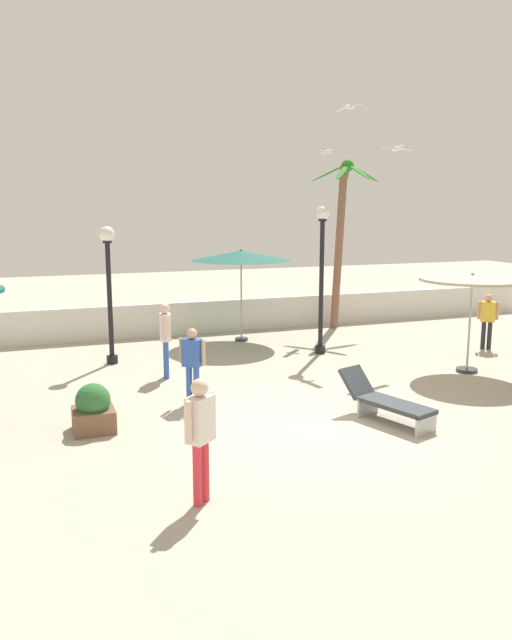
{
  "coord_description": "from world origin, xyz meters",
  "views": [
    {
      "loc": [
        -4.62,
        -9.31,
        3.79
      ],
      "look_at": [
        0.0,
        3.1,
        1.4
      ],
      "focal_mm": 34.35,
      "sensor_mm": 36.0,
      "label": 1
    }
  ],
  "objects_px": {
    "lamp_post_0": "(322,266)",
    "planter": "(93,410)",
    "guest_0": "(192,359)",
    "patio_umbrella_3": "(241,256)",
    "lamp_post_1": "(109,278)",
    "guest_1": "(488,316)",
    "seagull_0": "(350,107)",
    "guest_3": "(200,429)",
    "seagull_2": "(397,148)",
    "palm_tree_0": "(341,225)",
    "lounge_chair_0": "(385,400)",
    "guest_2": "(165,333)",
    "patio_umbrella_4": "(472,285)",
    "seagull_1": "(326,152)"
  },
  "relations": [
    {
      "from": "lamp_post_0",
      "to": "planter",
      "type": "bearing_deg",
      "value": -148.14
    },
    {
      "from": "guest_0",
      "to": "planter",
      "type": "xyz_separation_m",
      "value": [
        -2.0,
        -0.88,
        -0.53
      ]
    },
    {
      "from": "lamp_post_0",
      "to": "planter",
      "type": "relative_size",
      "value": 4.57
    },
    {
      "from": "patio_umbrella_3",
      "to": "lamp_post_0",
      "type": "distance_m",
      "value": 2.69
    },
    {
      "from": "planter",
      "to": "lamp_post_1",
      "type": "bearing_deg",
      "value": 78.98
    },
    {
      "from": "guest_1",
      "to": "seagull_0",
      "type": "relative_size",
      "value": 1.37
    },
    {
      "from": "guest_3",
      "to": "seagull_2",
      "type": "distance_m",
      "value": 10.49
    },
    {
      "from": "palm_tree_0",
      "to": "lounge_chair_0",
      "type": "relative_size",
      "value": 2.72
    },
    {
      "from": "palm_tree_0",
      "to": "seagull_0",
      "type": "xyz_separation_m",
      "value": [
        -0.89,
        -1.97,
        3.26
      ]
    },
    {
      "from": "guest_2",
      "to": "seagull_2",
      "type": "xyz_separation_m",
      "value": [
        6.13,
        0.37,
        4.28
      ]
    },
    {
      "from": "patio_umbrella_4",
      "to": "lamp_post_1",
      "type": "relative_size",
      "value": 0.71
    },
    {
      "from": "lounge_chair_0",
      "to": "planter",
      "type": "xyz_separation_m",
      "value": [
        -5.03,
        1.28,
        0.0
      ]
    },
    {
      "from": "guest_0",
      "to": "planter",
      "type": "bearing_deg",
      "value": -156.31
    },
    {
      "from": "patio_umbrella_3",
      "to": "patio_umbrella_4",
      "type": "xyz_separation_m",
      "value": [
        3.87,
        -5.19,
        -0.42
      ]
    },
    {
      "from": "palm_tree_0",
      "to": "guest_3",
      "type": "xyz_separation_m",
      "value": [
        -7.46,
        -10.21,
        -2.28
      ]
    },
    {
      "from": "patio_umbrella_3",
      "to": "seagull_2",
      "type": "bearing_deg",
      "value": -41.86
    },
    {
      "from": "planter",
      "to": "guest_3",
      "type": "bearing_deg",
      "value": -72.04
    },
    {
      "from": "lamp_post_1",
      "to": "lounge_chair_0",
      "type": "height_order",
      "value": "lamp_post_1"
    },
    {
      "from": "palm_tree_0",
      "to": "guest_0",
      "type": "xyz_separation_m",
      "value": [
        -6.51,
        -6.12,
        -2.39
      ]
    },
    {
      "from": "seagull_1",
      "to": "planter",
      "type": "bearing_deg",
      "value": -138.2
    },
    {
      "from": "seagull_0",
      "to": "patio_umbrella_3",
      "type": "bearing_deg",
      "value": 157.46
    },
    {
      "from": "patio_umbrella_3",
      "to": "guest_3",
      "type": "xyz_separation_m",
      "value": [
        -3.8,
        -9.39,
        -1.46
      ]
    },
    {
      "from": "seagull_2",
      "to": "planter",
      "type": "height_order",
      "value": "seagull_2"
    },
    {
      "from": "lounge_chair_0",
      "to": "seagull_1",
      "type": "relative_size",
      "value": 2.43
    },
    {
      "from": "patio_umbrella_3",
      "to": "lounge_chair_0",
      "type": "distance_m",
      "value": 7.75
    },
    {
      "from": "lamp_post_1",
      "to": "planter",
      "type": "relative_size",
      "value": 4.0
    },
    {
      "from": "patio_umbrella_3",
      "to": "planter",
      "type": "xyz_separation_m",
      "value": [
        -4.84,
        -6.17,
        -2.1
      ]
    },
    {
      "from": "lamp_post_1",
      "to": "seagull_1",
      "type": "bearing_deg",
      "value": 18.86
    },
    {
      "from": "patio_umbrella_4",
      "to": "planter",
      "type": "distance_m",
      "value": 8.93
    },
    {
      "from": "lamp_post_0",
      "to": "planter",
      "type": "xyz_separation_m",
      "value": [
        -6.3,
        -3.91,
        -1.96
      ]
    },
    {
      "from": "lamp_post_1",
      "to": "seagull_1",
      "type": "height_order",
      "value": "seagull_1"
    },
    {
      "from": "guest_0",
      "to": "seagull_2",
      "type": "height_order",
      "value": "seagull_2"
    },
    {
      "from": "patio_umbrella_4",
      "to": "seagull_1",
      "type": "relative_size",
      "value": 2.97
    },
    {
      "from": "guest_1",
      "to": "guest_2",
      "type": "xyz_separation_m",
      "value": [
        -8.9,
        0.17,
        0.13
      ]
    },
    {
      "from": "guest_0",
      "to": "patio_umbrella_3",
      "type": "bearing_deg",
      "value": 61.75
    },
    {
      "from": "seagull_0",
      "to": "seagull_1",
      "type": "xyz_separation_m",
      "value": [
        0.38,
        2.13,
        -0.99
      ]
    },
    {
      "from": "guest_0",
      "to": "guest_1",
      "type": "height_order",
      "value": "guest_1"
    },
    {
      "from": "seagull_0",
      "to": "seagull_1",
      "type": "relative_size",
      "value": 1.38
    },
    {
      "from": "lounge_chair_0",
      "to": "guest_0",
      "type": "relative_size",
      "value": 1.29
    },
    {
      "from": "lamp_post_0",
      "to": "seagull_1",
      "type": "relative_size",
      "value": 4.8
    },
    {
      "from": "seagull_1",
      "to": "planter",
      "type": "xyz_separation_m",
      "value": [
        -7.99,
        -7.15,
        -5.19
      ]
    },
    {
      "from": "lamp_post_1",
      "to": "seagull_2",
      "type": "bearing_deg",
      "value": -11.34
    },
    {
      "from": "guest_1",
      "to": "guest_3",
      "type": "relative_size",
      "value": 0.91
    },
    {
      "from": "palm_tree_0",
      "to": "planter",
      "type": "xyz_separation_m",
      "value": [
        -8.51,
        -6.99,
        -2.92
      ]
    },
    {
      "from": "guest_3",
      "to": "seagull_1",
      "type": "height_order",
      "value": "seagull_1"
    },
    {
      "from": "lounge_chair_0",
      "to": "seagull_0",
      "type": "bearing_deg",
      "value": 67.72
    },
    {
      "from": "patio_umbrella_3",
      "to": "lounge_chair_0",
      "type": "height_order",
      "value": "patio_umbrella_3"
    },
    {
      "from": "palm_tree_0",
      "to": "seagull_1",
      "type": "distance_m",
      "value": 2.33
    },
    {
      "from": "seagull_0",
      "to": "planter",
      "type": "bearing_deg",
      "value": -146.6
    },
    {
      "from": "guest_0",
      "to": "guest_3",
      "type": "height_order",
      "value": "guest_3"
    }
  ]
}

